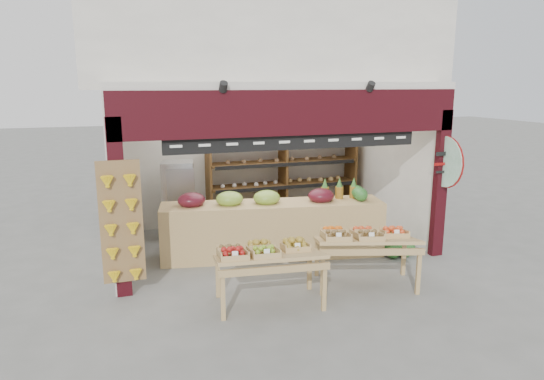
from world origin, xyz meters
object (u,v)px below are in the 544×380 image
Objects in this scene: back_shelving at (283,167)px; watermelon_pile at (397,245)px; mid_counter at (272,227)px; display_table_left at (262,254)px; cardboard_stack at (197,235)px; display_table_right at (362,237)px; refrigerator at (179,200)px.

back_shelving reaches higher than watermelon_pile.
mid_counter is 6.14× the size of watermelon_pile.
watermelon_pile is at bearing 21.44° from display_table_left.
cardboard_stack reaches higher than watermelon_pile.
cardboard_stack is 0.59× the size of display_table_right.
watermelon_pile is at bearing -25.33° from cardboard_stack.
cardboard_stack is (-2.14, -1.01, -1.06)m from back_shelving.
watermelon_pile is (2.23, -0.66, -0.37)m from mid_counter.
back_shelving is 2.59m from cardboard_stack.
display_table_right is (0.92, -1.66, 0.22)m from mid_counter.
display_table_left is 0.93× the size of display_table_right.
back_shelving is at bearing 116.25° from watermelon_pile.
cardboard_stack is at bearing 141.30° from mid_counter.
cardboard_stack is 0.63× the size of display_table_left.
display_table_left reaches higher than watermelon_pile.
watermelon_pile is at bearing 37.47° from display_table_right.
back_shelving reaches higher than display_table_right.
mid_counter is 2.53× the size of display_table_left.
display_table_right is at bearing -90.04° from back_shelving.
display_table_left is (-0.76, -1.83, 0.21)m from mid_counter.
display_table_left is (0.69, -3.40, -0.04)m from refrigerator.
back_shelving is 3.15m from watermelon_pile.
mid_counter reaches higher than display_table_left.
mid_counter is (1.45, -1.57, -0.25)m from refrigerator.
back_shelving reaches higher than mid_counter.
back_shelving is 1.96× the size of display_table_right.
display_table_right is (1.68, 0.17, 0.01)m from display_table_left.
display_table_right is (-0.00, -3.64, -0.52)m from back_shelving.
back_shelving is 2.46m from refrigerator.
back_shelving is at bearing 89.96° from display_table_right.
mid_counter is 1.91m from display_table_right.
mid_counter reaches higher than cardboard_stack.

